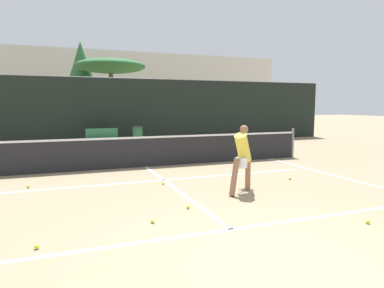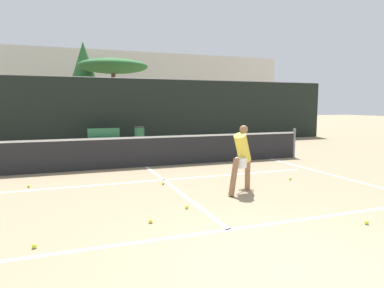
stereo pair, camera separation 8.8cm
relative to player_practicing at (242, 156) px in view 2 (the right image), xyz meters
name	(u,v)px [view 2 (the right image)]	position (x,y,z in m)	size (l,w,h in m)	color
ground_plane	(284,271)	(-1.28, -3.39, -0.81)	(100.00, 100.00, 0.00)	#937F60
court_baseline_near	(229,230)	(-1.28, -1.98, -0.80)	(11.00, 0.10, 0.01)	white
court_service_line	(164,180)	(-1.28, 1.77, -0.80)	(8.25, 0.10, 0.01)	white
court_center_mark	(174,187)	(-1.28, 0.91, -0.80)	(0.10, 5.78, 0.01)	white
court_sideline_right	(328,174)	(3.23, 0.91, -0.80)	(0.10, 6.78, 0.01)	white
net	(146,150)	(-1.28, 3.80, -0.30)	(11.09, 0.09, 1.07)	slate
fence_back	(116,111)	(-1.28, 10.31, 0.80)	(24.00, 0.06, 3.22)	black
player_practicing	(242,156)	(0.00, 0.00, 0.00)	(0.97, 1.00, 1.48)	#8C6042
tennis_ball_scattered_0	(290,179)	(1.76, 0.64, -0.77)	(0.07, 0.07, 0.07)	#D1E033
tennis_ball_scattered_1	(163,183)	(-1.43, 1.28, -0.77)	(0.07, 0.07, 0.07)	#D1E033
tennis_ball_scattered_2	(151,221)	(-2.35, -1.27, -0.77)	(0.07, 0.07, 0.07)	#D1E033
tennis_ball_scattered_3	(367,222)	(0.90, -2.53, -0.77)	(0.07, 0.07, 0.07)	#D1E033
tennis_ball_scattered_4	(187,207)	(-1.54, -0.74, -0.77)	(0.07, 0.07, 0.07)	#D1E033
tennis_ball_scattered_5	(34,246)	(-4.04, -1.70, -0.77)	(0.07, 0.07, 0.07)	#D1E033
tennis_ball_scattered_6	(246,163)	(1.92, 3.20, -0.77)	(0.07, 0.07, 0.07)	#D1E033
tennis_ball_scattered_7	(29,186)	(-4.45, 2.07, -0.77)	(0.07, 0.07, 0.07)	#D1E033
courtside_bench	(104,137)	(-1.98, 9.29, -0.35)	(1.42, 0.38, 0.86)	#33724C
trash_bin	(139,137)	(-0.41, 9.08, -0.35)	(0.49, 0.49, 0.91)	#28603D
parked_car	(29,129)	(-5.54, 14.47, -0.23)	(1.74, 4.54, 1.38)	black
tree_mid	(84,69)	(-2.28, 18.73, 3.60)	(2.35, 2.35, 6.27)	brown
tree_east	(113,67)	(-0.56, 16.41, 3.56)	(4.47, 4.47, 4.86)	brown
building_far	(92,89)	(-1.28, 25.22, 2.50)	(36.00, 2.40, 6.61)	beige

